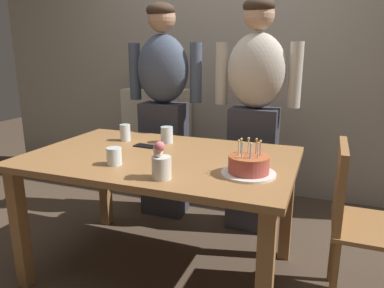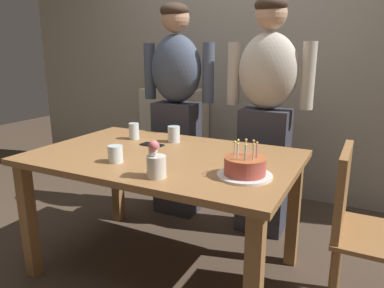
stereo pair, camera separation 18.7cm
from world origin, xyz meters
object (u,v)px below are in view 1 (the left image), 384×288
object	(u,v)px
water_glass_near	(125,133)
person_man_bearded	(164,109)
cell_phone	(146,146)
person_woman_cardigan	(255,114)
dining_chair	(358,215)
water_glass_far	(167,135)
water_glass_side	(114,156)
flower_vase	(161,162)
birthday_cake	(249,166)

from	to	relation	value
water_glass_near	person_man_bearded	world-z (taller)	person_man_bearded
cell_phone	person_woman_cardigan	distance (m)	0.84
person_woman_cardigan	dining_chair	size ratio (longest dim) A/B	1.90
water_glass_far	water_glass_side	bearing A→B (deg)	-96.62
water_glass_far	flower_vase	distance (m)	0.67
water_glass_far	person_man_bearded	size ratio (longest dim) A/B	0.06
water_glass_far	person_woman_cardigan	distance (m)	0.68
person_woman_cardigan	cell_phone	bearing A→B (deg)	49.04
water_glass_side	dining_chair	xyz separation A→B (m)	(1.20, 0.32, -0.27)
cell_phone	dining_chair	bearing A→B (deg)	1.64
cell_phone	person_man_bearded	xyz separation A→B (m)	(-0.17, 0.63, 0.13)
water_glass_side	person_man_bearded	bearing A→B (deg)	100.87
person_man_bearded	cell_phone	bearing A→B (deg)	105.46
water_glass_far	dining_chair	world-z (taller)	dining_chair
water_glass_near	person_woman_cardigan	bearing A→B (deg)	35.91
person_man_bearded	dining_chair	size ratio (longest dim) A/B	1.90
cell_phone	person_woman_cardigan	size ratio (longest dim) A/B	0.09
water_glass_far	person_woman_cardigan	world-z (taller)	person_woman_cardigan
water_glass_far	cell_phone	world-z (taller)	water_glass_far
flower_vase	dining_chair	world-z (taller)	flower_vase
birthday_cake	cell_phone	bearing A→B (deg)	157.86
birthday_cake	dining_chair	distance (m)	0.62
water_glass_side	dining_chair	bearing A→B (deg)	14.79
water_glass_far	person_man_bearded	world-z (taller)	person_man_bearded
water_glass_side	dining_chair	distance (m)	1.27
birthday_cake	person_woman_cardigan	size ratio (longest dim) A/B	0.16
flower_vase	person_man_bearded	bearing A→B (deg)	114.68
water_glass_side	person_woman_cardigan	distance (m)	1.14
water_glass_side	water_glass_far	bearing A→B (deg)	83.38
birthday_cake	water_glass_near	xyz separation A→B (m)	(-0.90, 0.38, 0.01)
cell_phone	dining_chair	distance (m)	1.24
water_glass_far	flower_vase	size ratio (longest dim) A/B	0.57
water_glass_side	flower_vase	distance (m)	0.34
water_glass_far	cell_phone	size ratio (longest dim) A/B	0.73
water_glass_side	cell_phone	size ratio (longest dim) A/B	0.63
water_glass_far	dining_chair	bearing A→B (deg)	-10.00
birthday_cake	water_glass_far	xyz separation A→B (m)	(-0.62, 0.42, 0.01)
birthday_cake	water_glass_side	world-z (taller)	birthday_cake
person_woman_cardigan	person_man_bearded	bearing A→B (deg)	0.00
water_glass_far	person_woman_cardigan	xyz separation A→B (m)	(0.47, 0.49, 0.08)
water_glass_far	person_woman_cardigan	size ratio (longest dim) A/B	0.06
water_glass_near	water_glass_side	xyz separation A→B (m)	(0.22, -0.47, -0.01)
flower_vase	cell_phone	bearing A→B (deg)	124.89
water_glass_near	person_man_bearded	bearing A→B (deg)	87.35
dining_chair	water_glass_side	bearing A→B (deg)	104.79
water_glass_far	water_glass_side	xyz separation A→B (m)	(-0.06, -0.52, -0.01)
water_glass_side	person_woman_cardigan	bearing A→B (deg)	62.48
water_glass_near	water_glass_side	bearing A→B (deg)	-65.05
person_woman_cardigan	water_glass_side	bearing A→B (deg)	62.48
water_glass_far	dining_chair	size ratio (longest dim) A/B	0.12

